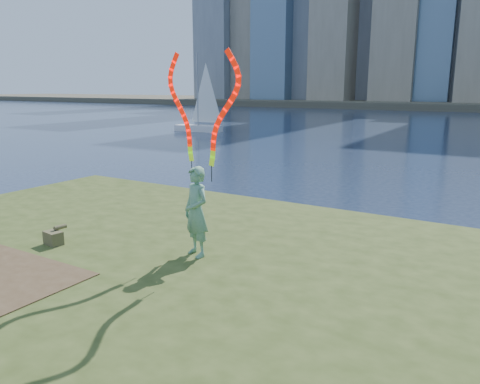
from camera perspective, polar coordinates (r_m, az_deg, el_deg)
The scene contains 5 objects.
ground at distance 9.57m, azimuth -6.19°, elevation -11.76°, with size 320.00×320.00×0.00m, color #1A2742.
grassy_knoll at distance 7.93m, azimuth -16.79°, elevation -14.99°, with size 20.00×18.00×0.80m.
woman_with_ribbons at distance 8.71m, azimuth -5.24°, elevation 1.04°, with size 1.95×0.80×4.09m.
canvas_bag at distance 10.32m, azimuth -21.74°, elevation -5.14°, with size 0.42×0.47×0.37m.
sailboat at distance 42.42m, azimuth -4.84°, elevation 8.95°, with size 4.59×1.81×6.89m.
Camera 1 is at (5.39, -6.85, 3.96)m, focal length 35.00 mm.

